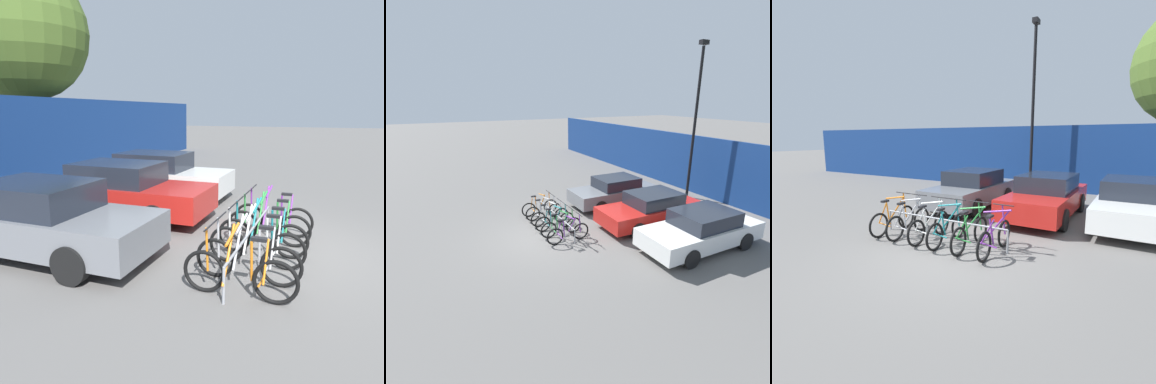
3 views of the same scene
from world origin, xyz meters
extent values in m
plane|color=#605E5B|center=(0.00, 0.00, 0.00)|extent=(120.00, 120.00, 0.00)
cube|color=navy|center=(0.00, 9.50, 1.58)|extent=(36.00, 0.16, 3.17)
cylinder|color=gray|center=(-0.71, 0.68, 0.55)|extent=(3.56, 0.04, 0.04)
cylinder|color=gray|center=(-2.48, 0.68, 0.28)|extent=(0.04, 0.04, 0.55)
cylinder|color=gray|center=(1.07, 0.68, 0.28)|extent=(0.04, 0.04, 0.55)
torus|color=black|center=(-2.23, 0.00, 0.33)|extent=(0.06, 0.66, 0.66)
torus|color=black|center=(-2.23, 1.05, 0.33)|extent=(0.06, 0.66, 0.66)
cylinder|color=orange|center=(-2.23, 0.68, 0.65)|extent=(0.60, 0.04, 0.76)
cylinder|color=orange|center=(-2.23, 0.63, 0.96)|extent=(0.68, 0.04, 0.16)
cylinder|color=orange|center=(-2.23, 0.35, 0.59)|extent=(0.14, 0.04, 0.63)
cylinder|color=orange|center=(-2.23, 0.15, 0.61)|extent=(0.32, 0.03, 0.58)
cylinder|color=orange|center=(-2.23, 0.20, 0.31)|extent=(0.40, 0.03, 0.08)
cylinder|color=orange|center=(-2.23, 1.01, 0.68)|extent=(0.12, 0.04, 0.69)
cylinder|color=black|center=(-2.23, 0.97, 1.04)|extent=(0.52, 0.03, 0.03)
cube|color=black|center=(-2.23, 0.25, 0.93)|extent=(0.10, 0.22, 0.05)
torus|color=black|center=(-1.67, 0.00, 0.33)|extent=(0.06, 0.66, 0.66)
torus|color=black|center=(-1.67, 1.05, 0.33)|extent=(0.06, 0.66, 0.66)
cylinder|color=#B7B7BC|center=(-1.67, 0.68, 0.65)|extent=(0.60, 0.04, 0.76)
cylinder|color=#B7B7BC|center=(-1.67, 0.63, 0.96)|extent=(0.68, 0.04, 0.16)
cylinder|color=#B7B7BC|center=(-1.67, 0.35, 0.59)|extent=(0.14, 0.04, 0.63)
cylinder|color=#B7B7BC|center=(-1.67, 0.15, 0.61)|extent=(0.32, 0.03, 0.58)
cylinder|color=#B7B7BC|center=(-1.67, 0.20, 0.31)|extent=(0.40, 0.03, 0.08)
cylinder|color=#B7B7BC|center=(-1.67, 1.01, 0.68)|extent=(0.12, 0.04, 0.69)
cylinder|color=black|center=(-1.67, 0.97, 1.04)|extent=(0.52, 0.03, 0.03)
cube|color=black|center=(-1.67, 0.25, 0.93)|extent=(0.10, 0.22, 0.05)
torus|color=black|center=(-0.99, 0.00, 0.33)|extent=(0.06, 0.66, 0.66)
torus|color=black|center=(-0.99, 1.05, 0.33)|extent=(0.06, 0.66, 0.66)
cylinder|color=silver|center=(-0.99, 0.68, 0.65)|extent=(0.60, 0.04, 0.76)
cylinder|color=silver|center=(-0.99, 0.63, 0.96)|extent=(0.68, 0.04, 0.16)
cylinder|color=silver|center=(-0.99, 0.35, 0.59)|extent=(0.14, 0.04, 0.63)
cylinder|color=silver|center=(-0.99, 0.15, 0.61)|extent=(0.32, 0.03, 0.58)
cylinder|color=silver|center=(-0.99, 0.20, 0.31)|extent=(0.40, 0.03, 0.08)
cylinder|color=silver|center=(-0.99, 1.01, 0.68)|extent=(0.12, 0.04, 0.69)
cylinder|color=black|center=(-0.99, 0.97, 1.04)|extent=(0.52, 0.03, 0.03)
cube|color=black|center=(-0.99, 0.25, 0.93)|extent=(0.10, 0.22, 0.05)
torus|color=black|center=(-0.44, 0.00, 0.33)|extent=(0.06, 0.66, 0.66)
torus|color=black|center=(-0.44, 1.05, 0.33)|extent=(0.06, 0.66, 0.66)
cylinder|color=#197A7F|center=(-0.44, 0.68, 0.65)|extent=(0.60, 0.04, 0.76)
cylinder|color=#197A7F|center=(-0.44, 0.63, 0.96)|extent=(0.68, 0.04, 0.16)
cylinder|color=#197A7F|center=(-0.44, 0.35, 0.59)|extent=(0.14, 0.04, 0.63)
cylinder|color=#197A7F|center=(-0.44, 0.15, 0.61)|extent=(0.32, 0.03, 0.58)
cylinder|color=#197A7F|center=(-0.44, 0.20, 0.31)|extent=(0.40, 0.03, 0.08)
cylinder|color=#197A7F|center=(-0.44, 1.01, 0.68)|extent=(0.12, 0.04, 0.69)
cylinder|color=black|center=(-0.44, 0.97, 1.04)|extent=(0.52, 0.03, 0.03)
cube|color=black|center=(-0.44, 0.25, 0.93)|extent=(0.10, 0.22, 0.05)
torus|color=black|center=(0.19, 0.00, 0.33)|extent=(0.06, 0.66, 0.66)
torus|color=black|center=(0.19, 1.05, 0.33)|extent=(0.06, 0.66, 0.66)
cylinder|color=#288438|center=(0.19, 0.68, 0.65)|extent=(0.60, 0.04, 0.76)
cylinder|color=#288438|center=(0.19, 0.63, 0.96)|extent=(0.68, 0.04, 0.16)
cylinder|color=#288438|center=(0.19, 0.35, 0.59)|extent=(0.14, 0.04, 0.63)
cylinder|color=#288438|center=(0.19, 0.15, 0.61)|extent=(0.32, 0.03, 0.58)
cylinder|color=#288438|center=(0.19, 0.20, 0.31)|extent=(0.40, 0.03, 0.08)
cylinder|color=#288438|center=(0.19, 1.01, 0.68)|extent=(0.12, 0.04, 0.69)
cylinder|color=black|center=(0.19, 0.97, 1.04)|extent=(0.52, 0.03, 0.03)
cube|color=black|center=(0.19, 0.25, 0.93)|extent=(0.10, 0.22, 0.05)
torus|color=black|center=(0.82, 0.00, 0.33)|extent=(0.06, 0.66, 0.66)
torus|color=black|center=(0.82, 1.05, 0.33)|extent=(0.06, 0.66, 0.66)
cylinder|color=#752D99|center=(0.82, 0.68, 0.65)|extent=(0.60, 0.04, 0.76)
cylinder|color=#752D99|center=(0.82, 0.63, 0.96)|extent=(0.68, 0.04, 0.16)
cylinder|color=#752D99|center=(0.82, 0.35, 0.59)|extent=(0.14, 0.04, 0.63)
cylinder|color=#752D99|center=(0.82, 0.15, 0.61)|extent=(0.32, 0.03, 0.58)
cylinder|color=#752D99|center=(0.82, 0.20, 0.31)|extent=(0.40, 0.03, 0.08)
cylinder|color=#752D99|center=(0.82, 1.01, 0.68)|extent=(0.12, 0.04, 0.69)
cylinder|color=black|center=(0.82, 0.97, 1.04)|extent=(0.52, 0.03, 0.03)
cube|color=black|center=(0.82, 0.25, 0.93)|extent=(0.10, 0.22, 0.05)
cube|color=slate|center=(-1.89, 4.34, 0.57)|extent=(1.80, 4.37, 0.62)
cube|color=#1E232D|center=(-1.89, 4.45, 1.14)|extent=(1.58, 2.01, 0.52)
cylinder|color=black|center=(-2.75, 5.60, 0.32)|extent=(0.20, 0.64, 0.64)
cylinder|color=black|center=(-1.04, 5.60, 0.32)|extent=(0.20, 0.64, 0.64)
cylinder|color=black|center=(-2.75, 3.07, 0.32)|extent=(0.20, 0.64, 0.64)
cylinder|color=black|center=(-1.04, 3.07, 0.32)|extent=(0.20, 0.64, 0.64)
cube|color=red|center=(0.90, 4.34, 0.57)|extent=(1.80, 4.54, 0.62)
cube|color=#1E232D|center=(0.90, 4.45, 1.14)|extent=(1.58, 2.09, 0.52)
cylinder|color=black|center=(0.04, 5.65, 0.32)|extent=(0.20, 0.64, 0.64)
cylinder|color=black|center=(1.75, 5.65, 0.32)|extent=(0.20, 0.64, 0.64)
cylinder|color=black|center=(0.04, 3.02, 0.32)|extent=(0.20, 0.64, 0.64)
cylinder|color=black|center=(1.75, 3.02, 0.32)|extent=(0.20, 0.64, 0.64)
cube|color=silver|center=(3.34, 4.53, 0.57)|extent=(1.80, 4.53, 0.62)
cube|color=#1E232D|center=(3.34, 4.64, 1.14)|extent=(1.58, 2.09, 0.52)
cylinder|color=black|center=(2.48, 5.84, 0.32)|extent=(0.20, 0.64, 0.64)
cylinder|color=black|center=(2.48, 3.21, 0.32)|extent=(0.20, 0.64, 0.64)
cylinder|color=black|center=(-1.03, 8.50, 3.73)|extent=(0.14, 0.14, 7.47)
cube|color=black|center=(-1.03, 8.50, 7.62)|extent=(0.24, 0.44, 0.20)
camera|label=1|loc=(-7.13, -0.63, 2.65)|focal=35.00mm
camera|label=2|loc=(9.99, -3.76, 5.19)|focal=28.00mm
camera|label=3|loc=(3.49, -5.30, 2.55)|focal=28.00mm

